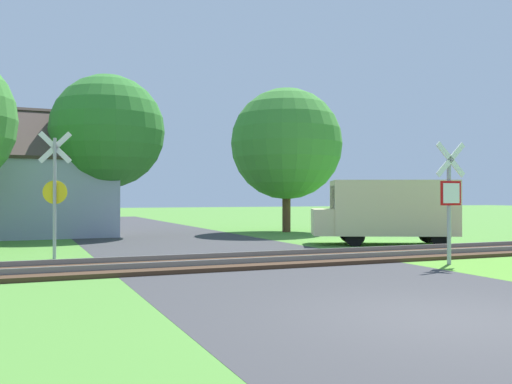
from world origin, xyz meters
name	(u,v)px	position (x,y,z in m)	size (l,w,h in m)	color
ground_plane	(448,319)	(0.00, 0.00, 0.00)	(160.00, 160.00, 0.00)	#4C8433
road_asphalt	(366,295)	(0.00, 2.00, 0.00)	(7.06, 80.00, 0.01)	#38383A
rail_track	(253,261)	(0.00, 7.06, 0.06)	(60.00, 2.60, 0.22)	#422D1E
stop_sign_near	(450,196)	(4.39, 4.95, 1.70)	(0.88, 0.15, 3.03)	#9E9EA5
crossing_sign_far	(55,187)	(-4.54, 10.07, 1.94)	(0.86, 0.21, 3.45)	#9E9EA5
house	(22,193)	(-5.33, 19.74, 1.83)	(7.81, 5.44, 5.44)	#99A3B7
tree_center	(108,131)	(-1.99, 18.49, 4.44)	(4.79, 4.79, 6.84)	#513823
tree_right	(286,144)	(6.27, 18.20, 4.18)	(5.28, 5.28, 6.82)	#513823
mail_truck	(388,209)	(6.48, 10.45, 1.24)	(5.23, 3.73, 2.24)	beige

